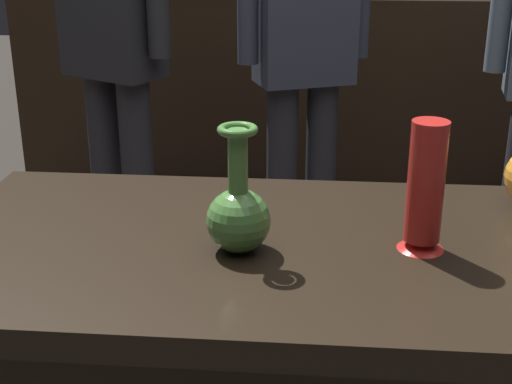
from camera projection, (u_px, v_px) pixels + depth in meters
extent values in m
cube|color=black|center=(273.00, 255.00, 1.30)|extent=(1.20, 0.64, 0.05)
cube|color=black|center=(303.00, 107.00, 3.45)|extent=(2.60, 0.40, 0.95)
sphere|color=#477A38|center=(238.00, 221.00, 1.24)|extent=(0.11, 0.11, 0.11)
cylinder|color=#477A38|center=(238.00, 163.00, 1.20)|extent=(0.03, 0.03, 0.11)
torus|color=#477A38|center=(238.00, 130.00, 1.18)|extent=(0.07, 0.07, 0.01)
cone|color=red|center=(420.00, 244.00, 1.26)|extent=(0.08, 0.08, 0.02)
cylinder|color=red|center=(426.00, 182.00, 1.22)|extent=(0.06, 0.06, 0.21)
cylinder|color=#232328|center=(139.00, 196.00, 2.55)|extent=(0.11, 0.11, 0.83)
cylinder|color=#232328|center=(108.00, 188.00, 2.63)|extent=(0.11, 0.11, 0.83)
cylinder|color=#232328|center=(320.00, 186.00, 2.70)|extent=(0.11, 0.11, 0.78)
cylinder|color=#232328|center=(282.00, 191.00, 2.66)|extent=(0.11, 0.11, 0.78)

